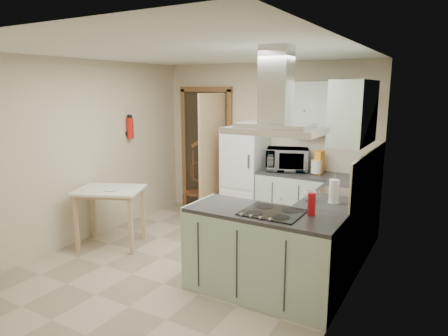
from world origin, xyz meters
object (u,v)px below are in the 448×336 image
Objects in this scene: drop_leaf_table at (111,217)px; bentwood_chair at (195,193)px; peninsula at (263,253)px; fridge at (245,176)px; microwave at (287,159)px; extractor_hood at (275,130)px.

bentwood_chair is at bearing 56.40° from drop_leaf_table.
peninsula reaches higher than drop_leaf_table.
fridge is 0.76m from microwave.
peninsula is 1.72× the size of extractor_hood.
peninsula is (1.22, -1.98, -0.30)m from fridge.
fridge is 1.67× the size of extractor_hood.
drop_leaf_table is at bearing 176.17° from extractor_hood.
extractor_hood reaches higher than peninsula.
extractor_hood reaches higher than drop_leaf_table.
microwave is at bearing 4.19° from bentwood_chair.
fridge is 1.76× the size of drop_leaf_table.
bentwood_chair is (-2.04, 1.77, -0.04)m from peninsula.
drop_leaf_table is 1.04× the size of bentwood_chair.
peninsula is at bearing 180.00° from extractor_hood.
drop_leaf_table is at bearing -153.65° from microwave.
fridge is at bearing 9.70° from bentwood_chair.
extractor_hood is 2.20m from microwave.
extractor_hood is at bearing -92.02° from microwave.
drop_leaf_table is 2.65m from microwave.
fridge reaches higher than bentwood_chair.
bentwood_chair is at bearing -165.65° from fridge.
fridge reaches higher than microwave.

